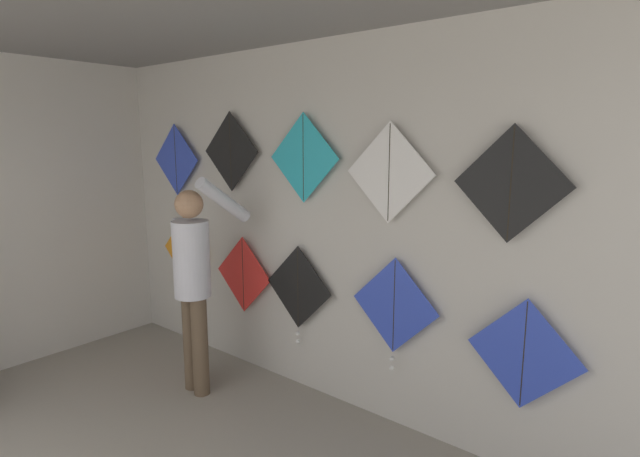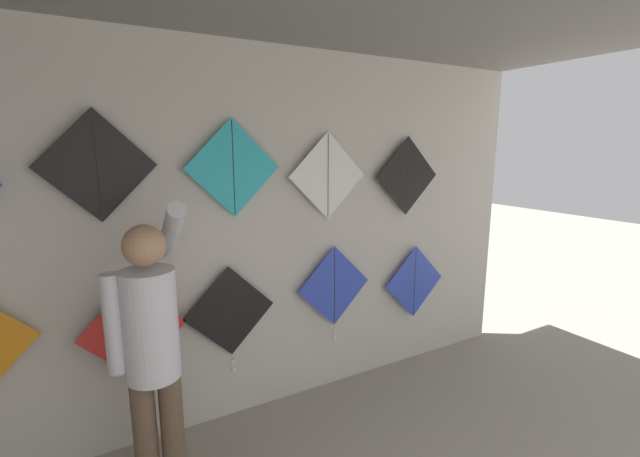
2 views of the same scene
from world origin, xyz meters
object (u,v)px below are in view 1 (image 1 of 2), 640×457
(kite_2, at_px, (298,290))
(kite_4, at_px, (524,354))
(kite_3, at_px, (394,308))
(kite_8, at_px, (389,173))
(kite_9, at_px, (511,184))
(shopkeeper, at_px, (194,273))
(kite_5, at_px, (176,160))
(kite_7, at_px, (304,158))
(kite_1, at_px, (243,275))
(kite_0, at_px, (185,250))
(kite_6, at_px, (231,152))

(kite_2, height_order, kite_4, kite_2)
(kite_3, distance_m, kite_8, 0.95)
(kite_8, height_order, kite_9, kite_8)
(kite_2, bearing_deg, shopkeeper, -137.85)
(kite_5, bearing_deg, kite_7, 0.00)
(kite_2, bearing_deg, kite_1, 179.96)
(shopkeeper, bearing_deg, kite_1, 100.87)
(kite_1, distance_m, kite_7, 1.28)
(kite_2, height_order, kite_3, kite_3)
(shopkeeper, relative_size, kite_7, 2.59)
(shopkeeper, relative_size, kite_9, 2.59)
(shopkeeper, xyz_separation_m, kite_8, (1.46, 0.56, 0.84))
(kite_2, xyz_separation_m, kite_5, (-1.60, 0.00, 1.01))
(kite_1, xyz_separation_m, kite_9, (2.31, 0.00, 0.95))
(kite_0, relative_size, kite_3, 0.83)
(kite_4, xyz_separation_m, kite_7, (-1.73, 0.00, 1.11))
(kite_3, xyz_separation_m, kite_4, (0.89, 0.00, -0.09))
(kite_6, bearing_deg, kite_3, -0.02)
(kite_9, bearing_deg, kite_8, 180.00)
(kite_0, xyz_separation_m, kite_7, (1.58, 0.00, 0.96))
(kite_0, relative_size, kite_5, 1.00)
(kite_3, bearing_deg, kite_2, 180.00)
(kite_9, bearing_deg, kite_2, -179.98)
(kite_2, distance_m, kite_7, 1.07)
(kite_3, relative_size, kite_6, 1.20)
(kite_1, relative_size, kite_3, 0.83)
(kite_2, relative_size, kite_3, 1.00)
(shopkeeper, distance_m, kite_9, 2.48)
(kite_0, xyz_separation_m, kite_5, (-0.08, 0.00, 0.90))
(kite_5, bearing_deg, kite_8, 0.00)
(kite_6, xyz_separation_m, kite_7, (0.85, 0.00, -0.03))
(kite_7, bearing_deg, kite_3, -0.03)
(kite_1, height_order, kite_7, kite_7)
(kite_6, height_order, kite_7, kite_6)
(kite_1, distance_m, kite_9, 2.50)
(kite_3, height_order, kite_9, kite_9)
(kite_3, distance_m, kite_7, 1.32)
(kite_9, bearing_deg, kite_4, 0.00)
(kite_5, bearing_deg, kite_0, 0.00)
(kite_1, xyz_separation_m, kite_8, (1.50, 0.00, 0.98))
(kite_2, relative_size, kite_8, 1.20)
(shopkeeper, bearing_deg, kite_2, 48.94)
(kite_7, bearing_deg, kite_4, 0.00)
(kite_7, bearing_deg, shopkeeper, -140.70)
(kite_1, bearing_deg, kite_0, 180.00)
(kite_5, bearing_deg, shopkeeper, -29.99)
(kite_1, relative_size, kite_4, 1.00)
(shopkeeper, relative_size, kite_0, 2.59)
(kite_2, xyz_separation_m, kite_3, (0.90, 0.00, 0.04))
(kite_5, distance_m, kite_6, 0.82)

